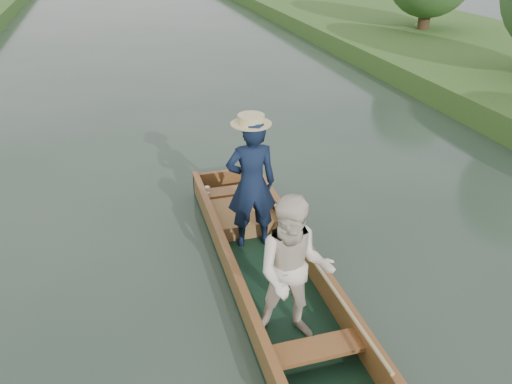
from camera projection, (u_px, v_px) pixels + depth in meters
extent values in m
plane|color=#283D30|center=(269.00, 277.00, 6.49)|extent=(120.00, 120.00, 0.00)
cylinder|color=#47331E|center=(425.00, 16.00, 18.51)|extent=(0.44, 0.44, 2.17)
cube|color=black|center=(269.00, 275.00, 6.48)|extent=(1.10, 5.00, 0.08)
cube|color=brown|center=(230.00, 269.00, 6.26)|extent=(0.08, 5.00, 0.32)
cube|color=brown|center=(306.00, 256.00, 6.51)|extent=(0.08, 5.00, 0.32)
cube|color=brown|center=(226.00, 179.00, 8.46)|extent=(1.10, 0.08, 0.32)
cube|color=brown|center=(230.00, 257.00, 6.17)|extent=(0.10, 5.00, 0.04)
cube|color=brown|center=(307.00, 244.00, 6.42)|extent=(0.10, 5.00, 0.04)
cube|color=brown|center=(234.00, 191.00, 7.96)|extent=(0.94, 0.30, 0.05)
cube|color=brown|center=(317.00, 349.00, 5.00)|extent=(0.94, 0.30, 0.05)
imported|color=#111C36|center=(251.00, 184.00, 6.63)|extent=(0.71, 0.49, 1.85)
cylinder|color=beige|center=(251.00, 121.00, 6.21)|extent=(0.52, 0.52, 0.12)
imported|color=#F1E1CC|center=(294.00, 272.00, 5.08)|extent=(0.99, 0.87, 1.70)
cube|color=#AE5B38|center=(244.00, 216.00, 7.49)|extent=(0.85, 0.90, 0.22)
sphere|color=tan|center=(262.00, 205.00, 7.36)|extent=(0.18, 0.18, 0.18)
sphere|color=tan|center=(262.00, 197.00, 7.29)|extent=(0.13, 0.13, 0.13)
sphere|color=tan|center=(259.00, 194.00, 7.25)|extent=(0.05, 0.05, 0.05)
sphere|color=tan|center=(266.00, 193.00, 7.28)|extent=(0.05, 0.05, 0.05)
sphere|color=tan|center=(263.00, 200.00, 7.25)|extent=(0.05, 0.05, 0.05)
sphere|color=tan|center=(257.00, 205.00, 7.32)|extent=(0.06, 0.06, 0.06)
sphere|color=tan|center=(268.00, 203.00, 7.36)|extent=(0.06, 0.06, 0.06)
sphere|color=tan|center=(260.00, 211.00, 7.37)|extent=(0.07, 0.07, 0.07)
sphere|color=tan|center=(265.00, 210.00, 7.39)|extent=(0.07, 0.07, 0.07)
cylinder|color=silver|center=(207.00, 193.00, 7.84)|extent=(0.07, 0.07, 0.01)
cylinder|color=silver|center=(207.00, 191.00, 7.83)|extent=(0.01, 0.01, 0.08)
ellipsoid|color=silver|center=(207.00, 187.00, 7.80)|extent=(0.09, 0.09, 0.05)
cylinder|color=tan|center=(303.00, 246.00, 6.32)|extent=(0.04, 4.42, 0.20)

